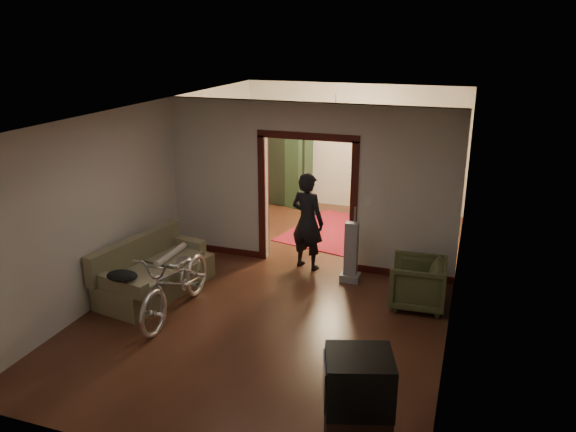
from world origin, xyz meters
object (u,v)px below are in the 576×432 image
at_px(armchair, 417,283).
at_px(desk, 388,203).
at_px(bicycle, 176,281).
at_px(person, 307,221).
at_px(sofa, 156,267).
at_px(locker, 289,163).

relative_size(armchair, desk, 0.79).
bearing_deg(bicycle, person, 57.80).
xyz_separation_m(sofa, person, (1.93, 1.69, 0.41)).
relative_size(locker, desk, 1.92).
height_order(bicycle, locker, locker).
xyz_separation_m(armchair, desk, (-1.05, 3.82, 0.01)).
distance_m(sofa, person, 2.60).
xyz_separation_m(person, desk, (0.90, 2.99, -0.47)).
bearing_deg(armchair, locker, -144.07).
bearing_deg(person, sofa, 58.08).
relative_size(armchair, person, 0.47).
relative_size(sofa, locker, 0.97).
bearing_deg(locker, sofa, -74.98).
bearing_deg(armchair, bicycle, -70.04).
bearing_deg(sofa, desk, 69.02).
xyz_separation_m(bicycle, desk, (2.17, 5.18, -0.14)).
bearing_deg(armchair, person, -115.94).
relative_size(bicycle, locker, 1.00).
bearing_deg(person, armchair, 173.96).
distance_m(sofa, armchair, 3.98).
distance_m(person, desk, 3.16).
xyz_separation_m(armchair, person, (-1.95, 0.83, 0.48)).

